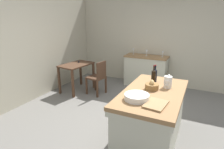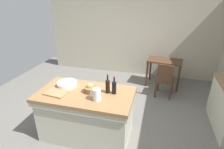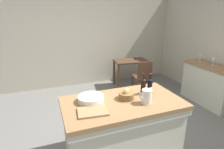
{
  "view_description": "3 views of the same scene",
  "coord_description": "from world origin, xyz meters",
  "px_view_note": "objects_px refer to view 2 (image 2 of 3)",
  "views": [
    {
      "loc": [
        -3.04,
        -1.12,
        2.01
      ],
      "look_at": [
        0.16,
        0.42,
        0.91
      ],
      "focal_mm": 30.79,
      "sensor_mm": 36.0,
      "label": 1
    },
    {
      "loc": [
        0.85,
        -2.92,
        2.37
      ],
      "look_at": [
        -0.05,
        0.43,
        0.83
      ],
      "focal_mm": 28.88,
      "sensor_mm": 36.0,
      "label": 2
    },
    {
      "loc": [
        -1.19,
        -2.53,
        2.0
      ],
      "look_at": [
        -0.05,
        0.48,
        0.92
      ],
      "focal_mm": 29.45,
      "sensor_mm": 36.0,
      "label": 3
    }
  ],
  "objects_px": {
    "wooden_chair": "(165,79)",
    "bread_basket": "(90,89)",
    "wash_bowl": "(67,84)",
    "cutting_board": "(56,93)",
    "writing_desk": "(165,64)",
    "pitcher": "(96,94)",
    "wine_bottle_dark": "(114,87)",
    "island_table": "(87,113)",
    "wine_bottle_amber": "(108,86)"
  },
  "relations": [
    {
      "from": "wine_bottle_amber",
      "to": "pitcher",
      "type": "bearing_deg",
      "value": -111.62
    },
    {
      "from": "wooden_chair",
      "to": "pitcher",
      "type": "bearing_deg",
      "value": -119.15
    },
    {
      "from": "pitcher",
      "to": "wine_bottle_dark",
      "type": "distance_m",
      "value": 0.34
    },
    {
      "from": "island_table",
      "to": "wine_bottle_dark",
      "type": "bearing_deg",
      "value": 11.72
    },
    {
      "from": "island_table",
      "to": "cutting_board",
      "type": "xyz_separation_m",
      "value": [
        -0.45,
        -0.15,
        0.41
      ]
    },
    {
      "from": "pitcher",
      "to": "wash_bowl",
      "type": "height_order",
      "value": "pitcher"
    },
    {
      "from": "island_table",
      "to": "cutting_board",
      "type": "bearing_deg",
      "value": -162.24
    },
    {
      "from": "island_table",
      "to": "cutting_board",
      "type": "height_order",
      "value": "cutting_board"
    },
    {
      "from": "wine_bottle_dark",
      "to": "wine_bottle_amber",
      "type": "bearing_deg",
      "value": -179.88
    },
    {
      "from": "pitcher",
      "to": "wash_bowl",
      "type": "bearing_deg",
      "value": 155.56
    },
    {
      "from": "wooden_chair",
      "to": "bread_basket",
      "type": "distance_m",
      "value": 2.18
    },
    {
      "from": "cutting_board",
      "to": "wine_bottle_amber",
      "type": "distance_m",
      "value": 0.86
    },
    {
      "from": "pitcher",
      "to": "wine_bottle_amber",
      "type": "distance_m",
      "value": 0.28
    },
    {
      "from": "bread_basket",
      "to": "wine_bottle_amber",
      "type": "relative_size",
      "value": 0.66
    },
    {
      "from": "wash_bowl",
      "to": "bread_basket",
      "type": "distance_m",
      "value": 0.49
    },
    {
      "from": "wine_bottle_dark",
      "to": "wine_bottle_amber",
      "type": "distance_m",
      "value": 0.11
    },
    {
      "from": "bread_basket",
      "to": "wash_bowl",
      "type": "bearing_deg",
      "value": 169.48
    },
    {
      "from": "wooden_chair",
      "to": "wine_bottle_dark",
      "type": "distance_m",
      "value": 1.95
    },
    {
      "from": "cutting_board",
      "to": "bread_basket",
      "type": "bearing_deg",
      "value": 19.96
    },
    {
      "from": "wine_bottle_dark",
      "to": "wash_bowl",
      "type": "bearing_deg",
      "value": 177.55
    },
    {
      "from": "pitcher",
      "to": "writing_desk",
      "type": "bearing_deg",
      "value": 67.74
    },
    {
      "from": "wooden_chair",
      "to": "bread_basket",
      "type": "height_order",
      "value": "bread_basket"
    },
    {
      "from": "wash_bowl",
      "to": "wine_bottle_amber",
      "type": "relative_size",
      "value": 1.07
    },
    {
      "from": "wine_bottle_dark",
      "to": "wine_bottle_amber",
      "type": "xyz_separation_m",
      "value": [
        -0.11,
        -0.0,
        0.01
      ]
    },
    {
      "from": "wooden_chair",
      "to": "wash_bowl",
      "type": "relative_size",
      "value": 2.56
    },
    {
      "from": "island_table",
      "to": "wooden_chair",
      "type": "relative_size",
      "value": 1.8
    },
    {
      "from": "island_table",
      "to": "pitcher",
      "type": "xyz_separation_m",
      "value": [
        0.26,
        -0.17,
        0.5
      ]
    },
    {
      "from": "writing_desk",
      "to": "pitcher",
      "type": "distance_m",
      "value": 2.8
    },
    {
      "from": "writing_desk",
      "to": "wash_bowl",
      "type": "distance_m",
      "value": 2.86
    },
    {
      "from": "writing_desk",
      "to": "cutting_board",
      "type": "height_order",
      "value": "cutting_board"
    },
    {
      "from": "wooden_chair",
      "to": "wine_bottle_dark",
      "type": "relative_size",
      "value": 2.92
    },
    {
      "from": "writing_desk",
      "to": "pitcher",
      "type": "xyz_separation_m",
      "value": [
        -1.05,
        -2.57,
        0.34
      ]
    },
    {
      "from": "island_table",
      "to": "wine_bottle_dark",
      "type": "distance_m",
      "value": 0.71
    },
    {
      "from": "writing_desk",
      "to": "wooden_chair",
      "type": "xyz_separation_m",
      "value": [
        0.02,
        -0.64,
        -0.15
      ]
    },
    {
      "from": "island_table",
      "to": "bread_basket",
      "type": "distance_m",
      "value": 0.47
    },
    {
      "from": "bread_basket",
      "to": "wine_bottle_dark",
      "type": "xyz_separation_m",
      "value": [
        0.4,
        0.05,
        0.07
      ]
    },
    {
      "from": "wash_bowl",
      "to": "wine_bottle_dark",
      "type": "bearing_deg",
      "value": -2.45
    },
    {
      "from": "cutting_board",
      "to": "wooden_chair",
      "type": "bearing_deg",
      "value": 46.87
    },
    {
      "from": "pitcher",
      "to": "wine_bottle_dark",
      "type": "bearing_deg",
      "value": 50.86
    },
    {
      "from": "island_table",
      "to": "writing_desk",
      "type": "bearing_deg",
      "value": 61.42
    },
    {
      "from": "wooden_chair",
      "to": "wine_bottle_dark",
      "type": "bearing_deg",
      "value": -117.35
    },
    {
      "from": "wash_bowl",
      "to": "wine_bottle_dark",
      "type": "xyz_separation_m",
      "value": [
        0.88,
        -0.04,
        0.08
      ]
    },
    {
      "from": "wooden_chair",
      "to": "cutting_board",
      "type": "height_order",
      "value": "cutting_board"
    },
    {
      "from": "cutting_board",
      "to": "wine_bottle_amber",
      "type": "relative_size",
      "value": 1.1
    },
    {
      "from": "island_table",
      "to": "pitcher",
      "type": "relative_size",
      "value": 6.83
    },
    {
      "from": "island_table",
      "to": "wine_bottle_dark",
      "type": "relative_size",
      "value": 5.27
    },
    {
      "from": "island_table",
      "to": "wine_bottle_dark",
      "type": "height_order",
      "value": "wine_bottle_dark"
    },
    {
      "from": "writing_desk",
      "to": "pitcher",
      "type": "height_order",
      "value": "pitcher"
    },
    {
      "from": "island_table",
      "to": "wooden_chair",
      "type": "height_order",
      "value": "wooden_chair"
    },
    {
      "from": "wash_bowl",
      "to": "cutting_board",
      "type": "distance_m",
      "value": 0.29
    }
  ]
}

